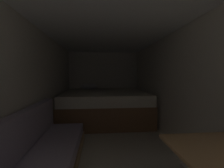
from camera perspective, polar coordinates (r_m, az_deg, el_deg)
The scene contains 7 objects.
ground_plane at distance 2.87m, azimuth -1.11°, elevation -22.49°, with size 7.36×7.36×0.00m, color beige.
wall_back at distance 5.28m, azimuth -3.18°, elevation 0.86°, with size 2.45×0.05×2.03m, color beige.
wall_left at distance 2.78m, azimuth -26.70°, elevation -1.82°, with size 0.05×5.36×2.03m, color beige.
wall_right at distance 2.93m, azimuth 23.02°, elevation -1.47°, with size 0.05×5.36×2.03m, color beige.
ceiling_slab at distance 2.70m, azimuth -1.16°, elevation 20.77°, with size 2.45×5.36×0.05m, color white.
bed at distance 4.29m, azimuth -2.73°, elevation -8.08°, with size 2.23×2.02×0.98m.
sofa_left at distance 2.06m, azimuth -26.78°, elevation -26.18°, with size 0.70×2.52×0.81m.
Camera 1 is at (-0.18, -0.54, 1.25)m, focal length 24.31 mm.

